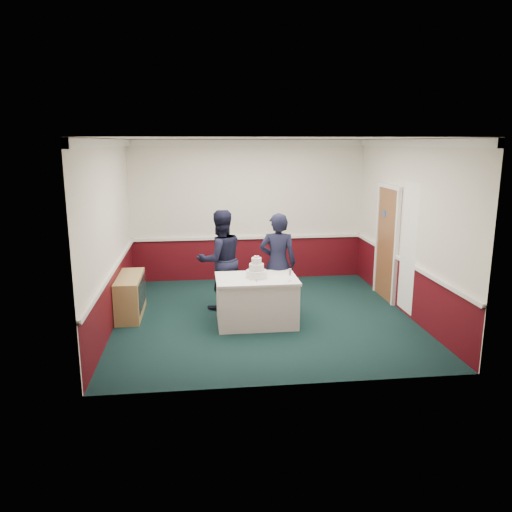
{
  "coord_description": "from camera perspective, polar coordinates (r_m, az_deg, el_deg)",
  "views": [
    {
      "loc": [
        -1.09,
        -8.09,
        2.95
      ],
      "look_at": [
        -0.14,
        -0.1,
        1.1
      ],
      "focal_mm": 35.0,
      "sensor_mm": 36.0,
      "label": 1
    }
  ],
  "objects": [
    {
      "name": "cake_table",
      "position": [
        8.24,
        0.05,
        -5.08
      ],
      "size": [
        1.32,
        0.92,
        0.79
      ],
      "color": "white",
      "rests_on": "ground"
    },
    {
      "name": "room_shell",
      "position": [
        8.84,
        0.88,
        6.55
      ],
      "size": [
        5.0,
        5.0,
        3.0
      ],
      "color": "silver",
      "rests_on": "ground"
    },
    {
      "name": "cake_knife",
      "position": [
        7.93,
        0.01,
        -2.84
      ],
      "size": [
        0.03,
        0.22,
        0.0
      ],
      "primitive_type": "cube",
      "rotation": [
        0.0,
        0.0,
        0.08
      ],
      "color": "silver",
      "rests_on": "cake_table"
    },
    {
      "name": "wedding_cake",
      "position": [
        8.1,
        0.05,
        -1.72
      ],
      "size": [
        0.35,
        0.35,
        0.36
      ],
      "color": "white",
      "rests_on": "cake_table"
    },
    {
      "name": "champagne_flute",
      "position": [
        7.9,
        3.9,
        -1.92
      ],
      "size": [
        0.05,
        0.05,
        0.21
      ],
      "color": "silver",
      "rests_on": "cake_table"
    },
    {
      "name": "ground",
      "position": [
        8.68,
        0.86,
        -6.92
      ],
      "size": [
        5.0,
        5.0,
        0.0
      ],
      "primitive_type": "plane",
      "color": "black",
      "rests_on": "ground"
    },
    {
      "name": "person_man",
      "position": [
        8.89,
        -4.09,
        -0.45
      ],
      "size": [
        1.04,
        0.92,
        1.79
      ],
      "primitive_type": "imported",
      "rotation": [
        0.0,
        0.0,
        3.46
      ],
      "color": "black",
      "rests_on": "ground"
    },
    {
      "name": "person_woman",
      "position": [
        8.69,
        2.5,
        -0.82
      ],
      "size": [
        0.71,
        0.53,
        1.77
      ],
      "primitive_type": "imported",
      "rotation": [
        0.0,
        0.0,
        2.96
      ],
      "color": "black",
      "rests_on": "ground"
    },
    {
      "name": "sideboard",
      "position": [
        8.91,
        -14.16,
        -4.41
      ],
      "size": [
        0.41,
        1.2,
        0.7
      ],
      "color": "tan",
      "rests_on": "ground"
    }
  ]
}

